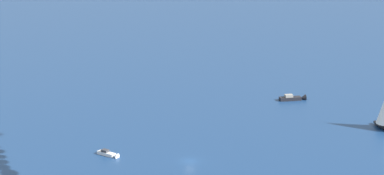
% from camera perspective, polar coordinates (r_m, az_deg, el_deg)
% --- Properties ---
extents(ground_plane, '(2000.00, 2000.00, 0.00)m').
position_cam_1_polar(ground_plane, '(174.27, -0.18, -6.13)').
color(ground_plane, navy).
extents(motorboat_far_port, '(2.00, 6.45, 1.85)m').
position_cam_1_polar(motorboat_far_port, '(178.93, -6.90, -5.50)').
color(motorboat_far_port, white).
rests_on(motorboat_far_port, ground_plane).
extents(motorboat_far_stbd, '(7.66, 8.15, 2.58)m').
position_cam_1_polar(motorboat_far_stbd, '(229.67, 8.44, -0.87)').
color(motorboat_far_stbd, black).
rests_on(motorboat_far_stbd, ground_plane).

